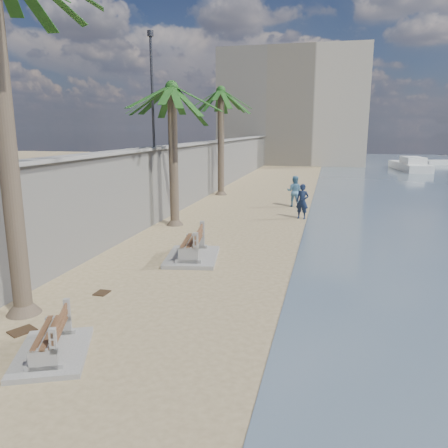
{
  "coord_description": "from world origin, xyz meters",
  "views": [
    {
      "loc": [
        3.01,
        -7.46,
        4.47
      ],
      "look_at": [
        -0.5,
        7.0,
        1.2
      ],
      "focal_mm": 35.0,
      "sensor_mm": 36.0,
      "label": 1
    }
  ],
  "objects_px": {
    "bench_near": "(51,339)",
    "palm_mid": "(172,89)",
    "person_b": "(294,190)",
    "yacht_far": "(409,167)",
    "bench_far": "(192,246)",
    "palm_back": "(221,92)",
    "person_a": "(302,199)"
  },
  "relations": [
    {
      "from": "person_a",
      "to": "person_b",
      "type": "distance_m",
      "value": 3.54
    },
    {
      "from": "yacht_far",
      "to": "bench_far",
      "type": "bearing_deg",
      "value": 154.3
    },
    {
      "from": "bench_near",
      "to": "yacht_far",
      "type": "xyz_separation_m",
      "value": [
        13.67,
        44.46,
        -0.01
      ]
    },
    {
      "from": "bench_far",
      "to": "yacht_far",
      "type": "xyz_separation_m",
      "value": [
        12.98,
        37.44,
        -0.11
      ]
    },
    {
      "from": "bench_far",
      "to": "palm_mid",
      "type": "bearing_deg",
      "value": 116.05
    },
    {
      "from": "bench_near",
      "to": "palm_back",
      "type": "xyz_separation_m",
      "value": [
        -1.99,
        21.94,
        6.43
      ]
    },
    {
      "from": "bench_near",
      "to": "palm_mid",
      "type": "distance_m",
      "value": 13.51
    },
    {
      "from": "palm_back",
      "to": "yacht_far",
      "type": "height_order",
      "value": "palm_back"
    },
    {
      "from": "palm_mid",
      "to": "palm_back",
      "type": "distance_m",
      "value": 9.9
    },
    {
      "from": "person_b",
      "to": "yacht_far",
      "type": "xyz_separation_m",
      "value": [
        10.4,
        26.03,
        -0.64
      ]
    },
    {
      "from": "person_b",
      "to": "bench_far",
      "type": "bearing_deg",
      "value": 84.3
    },
    {
      "from": "bench_near",
      "to": "person_a",
      "type": "height_order",
      "value": "person_a"
    },
    {
      "from": "palm_mid",
      "to": "yacht_far",
      "type": "bearing_deg",
      "value": 64.51
    },
    {
      "from": "person_a",
      "to": "person_b",
      "type": "xyz_separation_m",
      "value": [
        -0.69,
        3.47,
        -0.02
      ]
    },
    {
      "from": "palm_back",
      "to": "yacht_far",
      "type": "bearing_deg",
      "value": 55.18
    },
    {
      "from": "bench_near",
      "to": "palm_back",
      "type": "distance_m",
      "value": 22.95
    },
    {
      "from": "palm_back",
      "to": "bench_near",
      "type": "bearing_deg",
      "value": -84.82
    },
    {
      "from": "bench_far",
      "to": "palm_back",
      "type": "distance_m",
      "value": 16.43
    },
    {
      "from": "bench_near",
      "to": "palm_back",
      "type": "height_order",
      "value": "palm_back"
    },
    {
      "from": "bench_near",
      "to": "person_a",
      "type": "relative_size",
      "value": 1.16
    },
    {
      "from": "person_b",
      "to": "palm_back",
      "type": "bearing_deg",
      "value": -26.65
    },
    {
      "from": "palm_mid",
      "to": "person_a",
      "type": "distance_m",
      "value": 8.24
    },
    {
      "from": "person_b",
      "to": "yacht_far",
      "type": "distance_m",
      "value": 28.03
    },
    {
      "from": "palm_back",
      "to": "yacht_far",
      "type": "relative_size",
      "value": 0.9
    },
    {
      "from": "bench_near",
      "to": "yacht_far",
      "type": "relative_size",
      "value": 0.27
    },
    {
      "from": "bench_far",
      "to": "person_b",
      "type": "bearing_deg",
      "value": 77.27
    },
    {
      "from": "palm_mid",
      "to": "palm_back",
      "type": "xyz_separation_m",
      "value": [
        -0.22,
        9.87,
        0.62
      ]
    },
    {
      "from": "person_a",
      "to": "palm_mid",
      "type": "bearing_deg",
      "value": -139.98
    },
    {
      "from": "bench_far",
      "to": "yacht_far",
      "type": "bearing_deg",
      "value": 70.89
    },
    {
      "from": "person_a",
      "to": "bench_far",
      "type": "bearing_deg",
      "value": -99.15
    },
    {
      "from": "bench_far",
      "to": "person_a",
      "type": "bearing_deg",
      "value": 67.66
    },
    {
      "from": "bench_near",
      "to": "palm_mid",
      "type": "relative_size",
      "value": 0.33
    }
  ]
}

